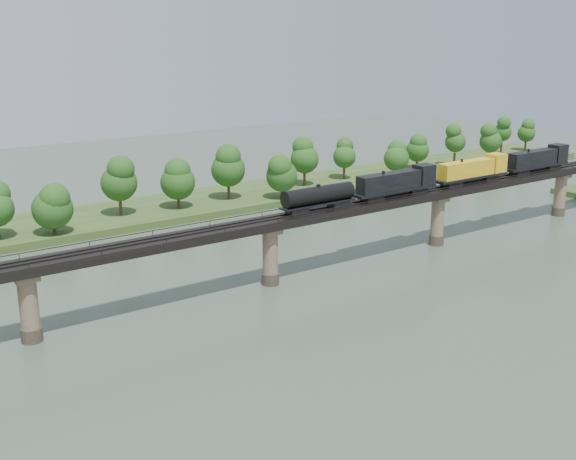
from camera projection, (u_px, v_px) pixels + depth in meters
ground at (391, 346)px, 99.21m from camera, size 400.00×400.00×0.00m
far_bank at (138, 213)px, 165.93m from camera, size 300.00×24.00×1.60m
bridge at (270, 254)px, 121.34m from camera, size 236.00×30.00×11.50m
bridge_superstructure at (270, 217)px, 119.60m from camera, size 220.00×4.90×0.75m
far_treeline at (109, 187)px, 155.67m from camera, size 289.06×17.54×13.60m
freight_train at (448, 175)px, 142.26m from camera, size 76.99×3.00×5.30m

